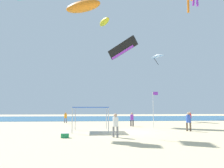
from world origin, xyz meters
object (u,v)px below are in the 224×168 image
Objects in this scene: kite_parafoil_black at (122,48)px; kite_delta_white at (157,55)px; person_near_tent at (132,118)px; kite_inflatable_orange at (83,6)px; kite_inflatable_yellow at (104,22)px; person_far_shore at (66,117)px; person_central at (188,120)px; person_leftmost at (190,116)px; cooler_box at (65,135)px; banner_flag at (154,106)px; canopy_tent at (91,108)px; person_rightmost at (115,123)px.

kite_delta_white is (10.01, 17.77, 3.40)m from kite_parafoil_black.
person_near_tent is 0.25× the size of kite_inflatable_orange.
person_far_shore is at bearing -44.04° from kite_inflatable_yellow.
person_near_tent is 7.38m from person_central.
person_central is 29.83m from kite_delta_white.
person_leftmost is at bearing 100.48° from person_central.
person_central is at bearing -11.95° from kite_delta_white.
person_central is 3.09× the size of cooler_box.
person_leftmost is 23.95m from kite_inflatable_orange.
banner_flag is 1.03× the size of kite_parafoil_black.
canopy_tent is 7.32m from person_near_tent.
person_far_shore is (-5.70, 16.56, -0.11)m from person_rightmost.
person_rightmost is at bearing -23.42° from kite_delta_white.
person_leftmost is 0.54× the size of kite_delta_white.
banner_flag is at bearing 133.70° from person_leftmost.
person_rightmost is 35.19m from kite_delta_white.
kite_parafoil_black is 0.58× the size of kite_inflatable_orange.
person_near_tent is 0.54× the size of kite_delta_white.
person_rightmost is (-2.94, -9.82, 0.08)m from person_near_tent.
kite_delta_white is 20.53m from kite_inflatable_orange.
kite_parafoil_black is (1.66, -17.50, -10.55)m from kite_inflatable_yellow.
person_near_tent is 11.87m from cooler_box.
cooler_box is (-15.99, -14.70, -0.77)m from person_leftmost.
kite_inflatable_yellow reaches higher than cooler_box.
canopy_tent is at bearing -24.88° from kite_inflatable_yellow.
person_central is at bearing -64.48° from person_far_shore.
person_rightmost is 36.11m from kite_inflatable_yellow.
banner_flag is 1.32× the size of kite_delta_white.
canopy_tent is at bearing -54.81° from kite_inflatable_orange.
banner_flag reaches higher than person_rightmost.
person_rightmost is at bearing -0.50° from cooler_box.
kite_parafoil_black is 1.29× the size of kite_delta_white.
canopy_tent is at bearing 124.81° from person_leftmost.
kite_parafoil_black is at bearing -15.55° from kite_inflatable_orange.
person_rightmost is 0.27× the size of kite_inflatable_orange.
cooler_box is at bearing -29.21° from kite_delta_white.
kite_parafoil_black is at bearing -37.12° from person_near_tent.
person_central is 4.51m from banner_flag.
kite_delta_white reaches higher than person_far_shore.
banner_flag is (10.68, -9.05, 1.44)m from person_far_shore.
kite_inflatable_orange is (-6.46, 8.45, 17.65)m from person_near_tent.
banner_flag is (-2.37, 3.60, 1.33)m from person_central.
person_near_tent is 0.35× the size of kite_inflatable_yellow.
person_far_shore is 0.34× the size of kite_inflatable_yellow.
person_far_shore is at bearing 139.73° from banner_flag.
person_central reaches higher than person_far_shore.
person_far_shore is 0.53× the size of kite_delta_white.
kite_inflatable_yellow reaches higher than person_near_tent.
kite_inflatable_yellow is (2.46, 25.74, 18.64)m from canopy_tent.
kite_inflatable_orange is (-1.61, 13.80, 16.44)m from canopy_tent.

